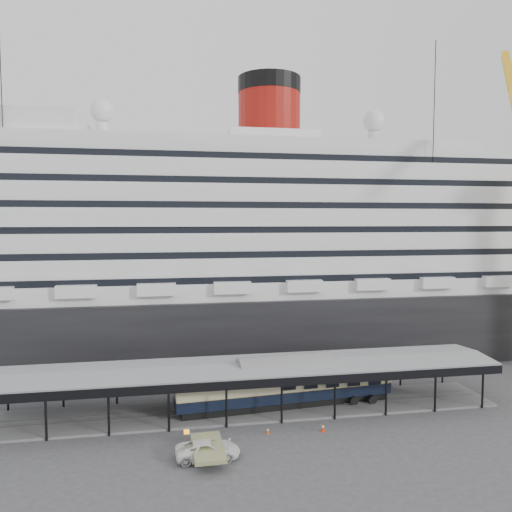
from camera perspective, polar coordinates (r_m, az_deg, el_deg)
The scene contains 8 objects.
ground at distance 53.37m, azimuth -0.01°, elevation -19.13°, with size 200.00×200.00×0.00m, color #3D3D40.
cruise_ship at distance 80.77m, azimuth -4.05°, elevation 2.19°, with size 130.00×30.00×43.90m.
platform_canopy at distance 57.12m, azimuth -0.94°, elevation -15.00°, with size 56.00×9.18×5.30m.
port_truck at distance 47.47m, azimuth -5.52°, elevation -21.18°, with size 2.63×5.71×1.59m, color white.
pullman_carriage at distance 57.76m, azimuth 3.42°, elevation -14.19°, with size 24.96×5.40×24.32m.
traffic_cone_left at distance 50.21m, azimuth -3.05°, elevation -20.26°, with size 0.42×0.42×0.70m.
traffic_cone_mid at distance 52.13m, azimuth 1.37°, elevation -19.33°, with size 0.37×0.37×0.66m.
traffic_cone_right at distance 53.04m, azimuth 7.66°, elevation -18.84°, with size 0.51×0.51×0.82m.
Camera 1 is at (-8.79, -48.24, 21.08)m, focal length 35.00 mm.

